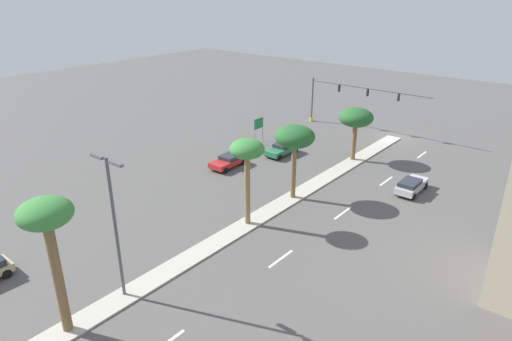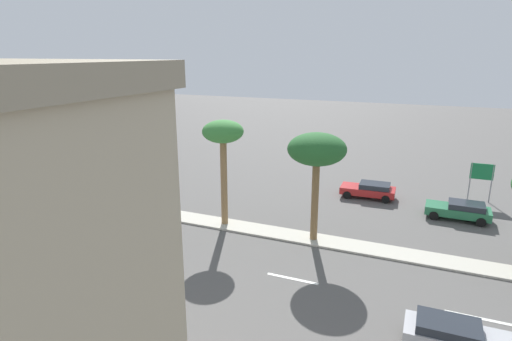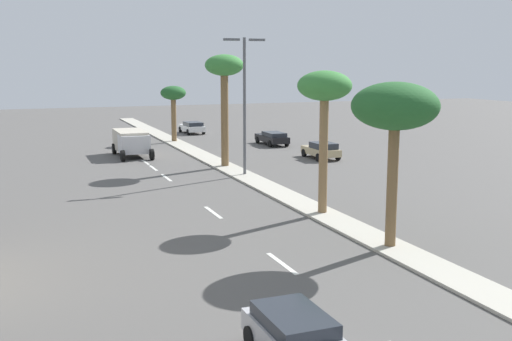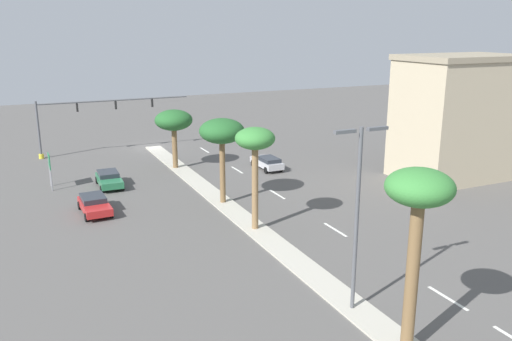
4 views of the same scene
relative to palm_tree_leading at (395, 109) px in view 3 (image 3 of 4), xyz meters
The scene contains 17 objects.
ground_plane 13.10m from the palm_tree_leading, 89.90° to the left, with size 160.00×160.00×0.00m, color #565451.
median_curb 22.34m from the palm_tree_leading, 89.95° to the left, with size 1.80×88.61×0.12m, color #B7B2A3.
lane_stripe_mid 7.69m from the palm_tree_leading, behind, with size 0.20×2.80×0.01m, color silver.
lane_stripe_center 11.62m from the palm_tree_leading, 120.07° to the left, with size 0.20×2.80×0.01m, color silver.
lane_stripe_far 20.88m from the palm_tree_leading, 104.56° to the left, with size 0.20×2.80×0.01m, color silver.
lane_stripe_left 27.48m from the palm_tree_leading, 100.82° to the left, with size 0.20×2.80×0.01m, color silver.
lane_stripe_outboard 25.01m from the palm_tree_leading, 101.97° to the left, with size 0.20×2.80×0.01m, color silver.
palm_tree_leading is the anchor object (origin of this frame).
palm_tree_right 6.34m from the palm_tree_leading, 89.38° to the left, with size 2.72×2.72×7.18m.
palm_tree_trailing 22.19m from the palm_tree_leading, 89.87° to the left, with size 2.83×2.83×8.17m.
palm_tree_left 38.27m from the palm_tree_leading, 89.85° to the left, with size 2.47×2.47×5.38m.
street_lamp_trailing 18.26m from the palm_tree_leading, 89.41° to the left, with size 2.90×0.24×9.22m.
sedan_black_leading 34.22m from the palm_tree_leading, 75.81° to the left, with size 1.90×4.60×1.25m.
sedan_tan_rear 25.41m from the palm_tree_leading, 69.61° to the left, with size 1.99×3.98×1.35m.
sedan_silver_inboard 12.39m from the palm_tree_leading, 134.45° to the right, with size 1.87×4.37×1.30m.
sedan_white_trailing 45.60m from the palm_tree_leading, 85.18° to the left, with size 2.09×4.38×1.30m.
box_truck 30.97m from the palm_tree_leading, 100.31° to the left, with size 2.58×5.79×2.12m.
Camera 3 is at (-14.33, 1.21, 7.63)m, focal length 43.81 mm.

